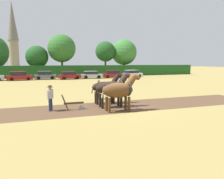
{
  "coord_description": "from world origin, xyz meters",
  "views": [
    {
      "loc": [
        -6.1,
        -12.96,
        3.11
      ],
      "look_at": [
        -0.13,
        2.03,
        1.1
      ],
      "focal_mm": 35.0,
      "sensor_mm": 36.0,
      "label": 1
    }
  ],
  "objects_px": {
    "parked_car_center_right": "(91,75)",
    "parked_car_far_right": "(132,74)",
    "draft_horse_lead_left": "(119,90)",
    "parked_car_center": "(69,75)",
    "parked_car_center_left": "(45,75)",
    "parked_car_right": "(113,74)",
    "tree_right": "(105,52)",
    "tree_center_right": "(62,48)",
    "draft_horse_trail_left": "(106,87)",
    "draft_horse_lead_right": "(112,88)",
    "plow": "(76,105)",
    "farmer_beside_team": "(99,88)",
    "farmer_at_plow": "(50,96)",
    "church_spire": "(13,35)",
    "parked_car_left": "(19,76)",
    "tree_center": "(37,57)",
    "tree_far_right": "(124,52)"
  },
  "relations": [
    {
      "from": "tree_center_right",
      "to": "draft_horse_trail_left",
      "type": "xyz_separation_m",
      "value": [
        -1.98,
        -33.3,
        -4.83
      ]
    },
    {
      "from": "parked_car_left",
      "to": "parked_car_center_left",
      "type": "height_order",
      "value": "parked_car_left"
    },
    {
      "from": "parked_car_center",
      "to": "draft_horse_lead_right",
      "type": "bearing_deg",
      "value": -97.65
    },
    {
      "from": "tree_center_right",
      "to": "parked_car_center",
      "type": "height_order",
      "value": "tree_center_right"
    },
    {
      "from": "farmer_at_plow",
      "to": "parked_car_center_left",
      "type": "relative_size",
      "value": 0.42
    },
    {
      "from": "parked_car_center_left",
      "to": "tree_right",
      "type": "bearing_deg",
      "value": 32.75
    },
    {
      "from": "draft_horse_trail_left",
      "to": "parked_car_center",
      "type": "xyz_separation_m",
      "value": [
        1.94,
        25.04,
        -0.57
      ]
    },
    {
      "from": "tree_center_right",
      "to": "farmer_beside_team",
      "type": "relative_size",
      "value": 5.5
    },
    {
      "from": "farmer_at_plow",
      "to": "parked_car_right",
      "type": "relative_size",
      "value": 0.37
    },
    {
      "from": "draft_horse_lead_left",
      "to": "plow",
      "type": "bearing_deg",
      "value": 152.04
    },
    {
      "from": "parked_car_center_right",
      "to": "parked_car_far_right",
      "type": "xyz_separation_m",
      "value": [
        9.15,
        0.67,
        0.03
      ]
    },
    {
      "from": "tree_right",
      "to": "parked_car_left",
      "type": "xyz_separation_m",
      "value": [
        -19.02,
        -8.38,
        -4.91
      ]
    },
    {
      "from": "tree_far_right",
      "to": "church_spire",
      "type": "xyz_separation_m",
      "value": [
        -25.84,
        24.76,
        5.68
      ]
    },
    {
      "from": "tree_far_right",
      "to": "tree_center_right",
      "type": "bearing_deg",
      "value": -176.8
    },
    {
      "from": "church_spire",
      "to": "draft_horse_trail_left",
      "type": "bearing_deg",
      "value": -81.7
    },
    {
      "from": "draft_horse_lead_left",
      "to": "parked_car_center",
      "type": "distance_m",
      "value": 27.85
    },
    {
      "from": "draft_horse_lead_right",
      "to": "parked_car_center_right",
      "type": "height_order",
      "value": "draft_horse_lead_right"
    },
    {
      "from": "draft_horse_lead_left",
      "to": "farmer_at_plow",
      "type": "height_order",
      "value": "draft_horse_lead_left"
    },
    {
      "from": "tree_right",
      "to": "tree_far_right",
      "type": "relative_size",
      "value": 0.93
    },
    {
      "from": "farmer_at_plow",
      "to": "parked_car_center",
      "type": "relative_size",
      "value": 0.41
    },
    {
      "from": "church_spire",
      "to": "parked_car_center_left",
      "type": "bearing_deg",
      "value": -79.06
    },
    {
      "from": "tree_center_right",
      "to": "farmer_at_plow",
      "type": "relative_size",
      "value": 5.51
    },
    {
      "from": "parked_car_right",
      "to": "parked_car_far_right",
      "type": "relative_size",
      "value": 0.99
    },
    {
      "from": "draft_horse_lead_left",
      "to": "parked_car_center_right",
      "type": "bearing_deg",
      "value": 79.16
    },
    {
      "from": "parked_car_left",
      "to": "parked_car_center_right",
      "type": "distance_m",
      "value": 12.92
    },
    {
      "from": "parked_car_right",
      "to": "parked_car_far_right",
      "type": "height_order",
      "value": "parked_car_right"
    },
    {
      "from": "tree_center",
      "to": "draft_horse_trail_left",
      "type": "height_order",
      "value": "tree_center"
    },
    {
      "from": "parked_car_center_right",
      "to": "parked_car_far_right",
      "type": "relative_size",
      "value": 0.93
    },
    {
      "from": "parked_car_center",
      "to": "parked_car_center_left",
      "type": "bearing_deg",
      "value": 160.77
    },
    {
      "from": "parked_car_center",
      "to": "parked_car_far_right",
      "type": "relative_size",
      "value": 0.88
    },
    {
      "from": "draft_horse_lead_left",
      "to": "parked_car_center_left",
      "type": "distance_m",
      "value": 29.05
    },
    {
      "from": "parked_car_center_left",
      "to": "parked_car_right",
      "type": "distance_m",
      "value": 13.11
    },
    {
      "from": "plow",
      "to": "farmer_beside_team",
      "type": "distance_m",
      "value": 4.41
    },
    {
      "from": "draft_horse_lead_left",
      "to": "parked_car_center",
      "type": "xyz_separation_m",
      "value": [
        2.04,
        27.76,
        -0.66
      ]
    },
    {
      "from": "draft_horse_trail_left",
      "to": "parked_car_far_right",
      "type": "xyz_separation_m",
      "value": [
        15.43,
        26.07,
        -0.55
      ]
    },
    {
      "from": "farmer_at_plow",
      "to": "tree_center_right",
      "type": "bearing_deg",
      "value": 114.88
    },
    {
      "from": "tree_center",
      "to": "parked_car_center_left",
      "type": "height_order",
      "value": "tree_center"
    },
    {
      "from": "draft_horse_lead_right",
      "to": "parked_car_center_right",
      "type": "distance_m",
      "value": 27.51
    },
    {
      "from": "tree_far_right",
      "to": "farmer_at_plow",
      "type": "xyz_separation_m",
      "value": [
        -21.46,
        -35.2,
        -4.61
      ]
    },
    {
      "from": "parked_car_left",
      "to": "parked_car_far_right",
      "type": "relative_size",
      "value": 0.95
    },
    {
      "from": "draft_horse_lead_right",
      "to": "farmer_beside_team",
      "type": "xyz_separation_m",
      "value": [
        0.15,
        3.49,
        -0.4
      ]
    },
    {
      "from": "draft_horse_lead_left",
      "to": "draft_horse_lead_right",
      "type": "relative_size",
      "value": 0.98
    },
    {
      "from": "tree_center",
      "to": "parked_car_center_right",
      "type": "height_order",
      "value": "tree_center"
    },
    {
      "from": "tree_center",
      "to": "plow",
      "type": "bearing_deg",
      "value": -89.16
    },
    {
      "from": "tree_center",
      "to": "draft_horse_lead_right",
      "type": "relative_size",
      "value": 2.35
    },
    {
      "from": "tree_right",
      "to": "parked_car_left",
      "type": "distance_m",
      "value": 21.36
    },
    {
      "from": "draft_horse_lead_right",
      "to": "parked_car_center_right",
      "type": "xyz_separation_m",
      "value": [
        6.33,
        26.77,
        -0.66
      ]
    },
    {
      "from": "tree_center_right",
      "to": "draft_horse_lead_right",
      "type": "xyz_separation_m",
      "value": [
        -2.03,
        -34.66,
        -4.75
      ]
    },
    {
      "from": "draft_horse_lead_right",
      "to": "plow",
      "type": "xyz_separation_m",
      "value": [
        -2.57,
        0.09,
        -1.05
      ]
    },
    {
      "from": "parked_car_far_right",
      "to": "draft_horse_lead_left",
      "type": "bearing_deg",
      "value": -128.9
    }
  ]
}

